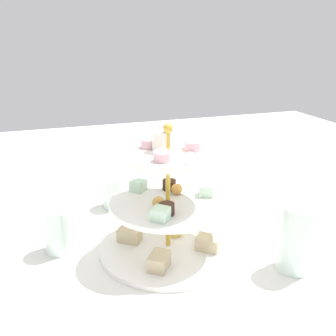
# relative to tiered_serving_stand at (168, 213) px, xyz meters

# --- Properties ---
(ground_plane) EXTENTS (2.40, 2.40, 0.00)m
(ground_plane) POSITION_rel_tiered_serving_stand_xyz_m (-0.00, 0.00, -0.09)
(ground_plane) COLOR silver
(tiered_serving_stand) EXTENTS (0.29, 0.29, 0.28)m
(tiered_serving_stand) POSITION_rel_tiered_serving_stand_xyz_m (0.00, 0.00, 0.00)
(tiered_serving_stand) COLOR white
(tiered_serving_stand) RESTS_ON ground_plane
(water_glass_tall_right) EXTENTS (0.07, 0.07, 0.13)m
(water_glass_tall_right) POSITION_rel_tiered_serving_stand_xyz_m (-0.14, -0.21, -0.02)
(water_glass_tall_right) COLOR silver
(water_glass_tall_right) RESTS_ON ground_plane
(water_glass_short_left) EXTENTS (0.06, 0.06, 0.08)m
(water_glass_short_left) POSITION_rel_tiered_serving_stand_xyz_m (0.25, 0.07, -0.05)
(water_glass_short_left) COLOR silver
(water_glass_short_left) RESTS_ON ground_plane
(teacup_with_saucer) EXTENTS (0.09, 0.09, 0.05)m
(teacup_with_saucer) POSITION_rel_tiered_serving_stand_xyz_m (0.26, -0.07, -0.06)
(teacup_with_saucer) COLOR white
(teacup_with_saucer) RESTS_ON ground_plane
(butter_knife_right) EXTENTS (0.15, 0.11, 0.00)m
(butter_knife_right) POSITION_rel_tiered_serving_stand_xyz_m (0.15, -0.27, -0.08)
(butter_knife_right) COLOR silver
(butter_knife_right) RESTS_ON ground_plane
(water_glass_mid_back) EXTENTS (0.06, 0.06, 0.10)m
(water_glass_mid_back) POSITION_rel_tiered_serving_stand_xyz_m (0.07, 0.22, -0.04)
(water_glass_mid_back) COLOR silver
(water_glass_mid_back) RESTS_ON ground_plane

